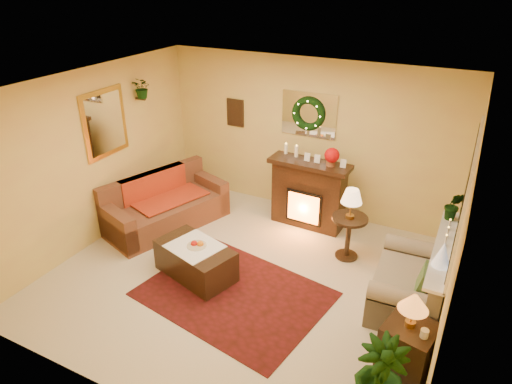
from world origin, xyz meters
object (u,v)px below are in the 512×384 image
at_px(sofa, 166,202).
at_px(end_table_square, 407,351).
at_px(fireplace, 308,194).
at_px(side_table_round, 348,238).
at_px(loveseat, 409,274).
at_px(coffee_table, 196,262).

height_order(sofa, end_table_square, sofa).
xyz_separation_m(fireplace, side_table_round, (0.86, -0.63, -0.22)).
distance_m(sofa, loveseat, 3.85).
bearing_deg(side_table_round, loveseat, -33.71).
distance_m(sofa, fireplace, 2.30).
height_order(side_table_round, end_table_square, side_table_round).
bearing_deg(sofa, side_table_round, 27.72).
relative_size(sofa, fireplace, 1.71).
bearing_deg(end_table_square, loveseat, 99.97).
relative_size(sofa, loveseat, 1.44).
distance_m(loveseat, side_table_round, 1.16).
bearing_deg(end_table_square, sofa, 161.72).
distance_m(fireplace, end_table_square, 3.15).
bearing_deg(loveseat, coffee_table, -167.44).
bearing_deg(side_table_round, end_table_square, -56.92).
relative_size(fireplace, coffee_table, 1.05).
relative_size(loveseat, side_table_round, 2.05).
bearing_deg(fireplace, side_table_round, -33.85).
relative_size(fireplace, end_table_square, 1.91).
relative_size(side_table_round, coffee_table, 0.61).
distance_m(sofa, coffee_table, 1.50).
height_order(side_table_round, coffee_table, side_table_round).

